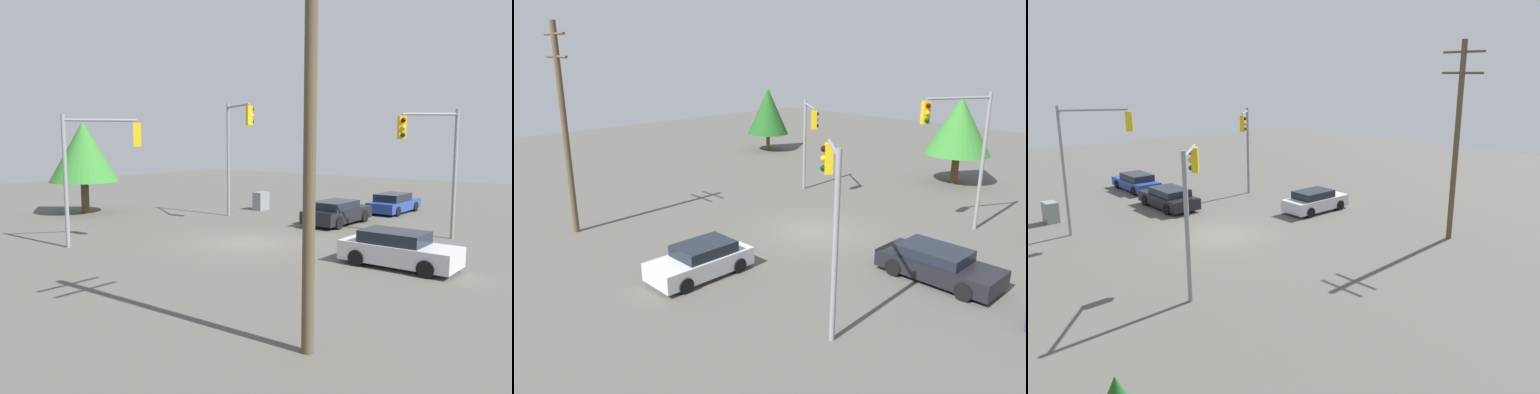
% 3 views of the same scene
% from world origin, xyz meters
% --- Properties ---
extents(ground_plane, '(80.00, 80.00, 0.00)m').
position_xyz_m(ground_plane, '(0.00, 0.00, 0.00)').
color(ground_plane, '#54514C').
extents(sedan_dark, '(4.78, 2.06, 1.33)m').
position_xyz_m(sedan_dark, '(-7.06, 0.63, 0.66)').
color(sedan_dark, black).
rests_on(sedan_dark, ground_plane).
extents(sedan_silver, '(1.95, 4.27, 1.35)m').
position_xyz_m(sedan_silver, '(-0.18, 7.17, 0.66)').
color(sedan_silver, silver).
rests_on(sedan_silver, ground_plane).
extents(traffic_signal_main, '(2.24, 2.20, 6.18)m').
position_xyz_m(traffic_signal_main, '(-6.11, 6.28, 4.17)').
color(traffic_signal_main, gray).
rests_on(traffic_signal_main, ground_plane).
extents(traffic_signal_cross, '(1.93, 3.35, 6.93)m').
position_xyz_m(traffic_signal_cross, '(-4.89, -5.00, 4.70)').
color(traffic_signal_cross, gray).
rests_on(traffic_signal_cross, ground_plane).
extents(traffic_signal_aux, '(2.74, 2.24, 5.85)m').
position_xyz_m(traffic_signal_aux, '(4.74, -4.77, 3.99)').
color(traffic_signal_aux, gray).
rests_on(traffic_signal_aux, ground_plane).
extents(utility_pole_tall, '(2.20, 0.28, 10.14)m').
position_xyz_m(utility_pole_tall, '(8.35, 8.67, 5.36)').
color(utility_pole_tall, brown).
rests_on(utility_pole_tall, ground_plane).
extents(tree_behind, '(3.61, 3.61, 5.57)m').
position_xyz_m(tree_behind, '(16.90, -12.95, 3.54)').
color(tree_behind, brown).
rests_on(tree_behind, ground_plane).
extents(tree_left, '(4.29, 4.29, 5.89)m').
position_xyz_m(tree_left, '(-0.44, -14.02, 3.95)').
color(tree_left, '#4C3823').
rests_on(tree_left, ground_plane).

